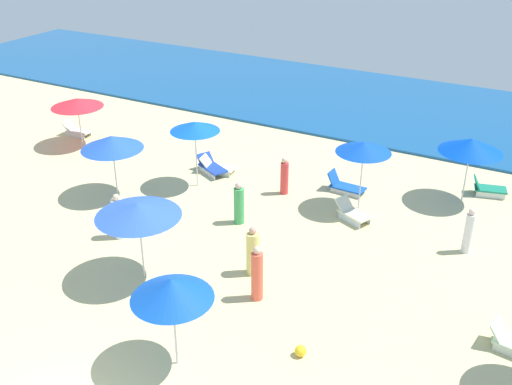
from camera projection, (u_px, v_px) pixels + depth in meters
name	position (u px, v px, depth m)	size (l,w,h in m)	color
ocean	(395.00, 107.00, 31.98)	(60.00, 11.39, 0.12)	#154E88
umbrella_0	(77.00, 103.00, 26.62)	(2.30, 2.30, 2.19)	silver
lounge_chair_0_0	(77.00, 131.00, 28.41)	(1.34, 0.68, 0.64)	silver
umbrella_2	(138.00, 210.00, 17.17)	(2.49, 2.49, 2.49)	silver
umbrella_3	(471.00, 145.00, 21.61)	(2.27, 2.27, 2.49)	silver
lounge_chair_3_0	(488.00, 189.00, 22.91)	(1.35, 0.92, 0.70)	silver
umbrella_4	(364.00, 147.00, 21.01)	(1.97, 1.97, 2.59)	silver
lounge_chair_4_0	(352.00, 213.00, 21.17)	(1.45, 1.07, 0.69)	silver
lounge_chair_4_1	(345.00, 186.00, 23.17)	(1.45, 0.69, 0.75)	silver
umbrella_6	(172.00, 289.00, 13.90)	(1.97, 1.97, 2.50)	silver
umbrella_7	(195.00, 126.00, 22.64)	(1.90, 1.90, 2.66)	silver
lounge_chair_7_0	(217.00, 167.00, 24.73)	(1.49, 0.87, 0.66)	silver
lounge_chair_7_1	(212.00, 167.00, 24.69)	(1.61, 1.23, 0.66)	silver
umbrella_8	(112.00, 142.00, 22.06)	(2.30, 2.30, 2.41)	silver
beachgoer_0	(118.00, 218.00, 19.93)	(0.48, 0.48, 1.62)	silver
beachgoer_1	(284.00, 176.00, 22.83)	(0.32, 0.32, 1.50)	#E84040
beachgoer_2	(469.00, 232.00, 19.11)	(0.30, 0.30, 1.58)	silver
beachgoer_4	(253.00, 252.00, 18.05)	(0.54, 0.54, 1.61)	#E4D978
beachgoer_5	(257.00, 275.00, 16.89)	(0.41, 0.41, 1.72)	#F86048
beachgoer_7	(239.00, 204.00, 20.82)	(0.48, 0.48, 1.56)	#41A35B
beach_ball_0	(300.00, 351.00, 15.08)	(0.30, 0.30, 0.30)	yellow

